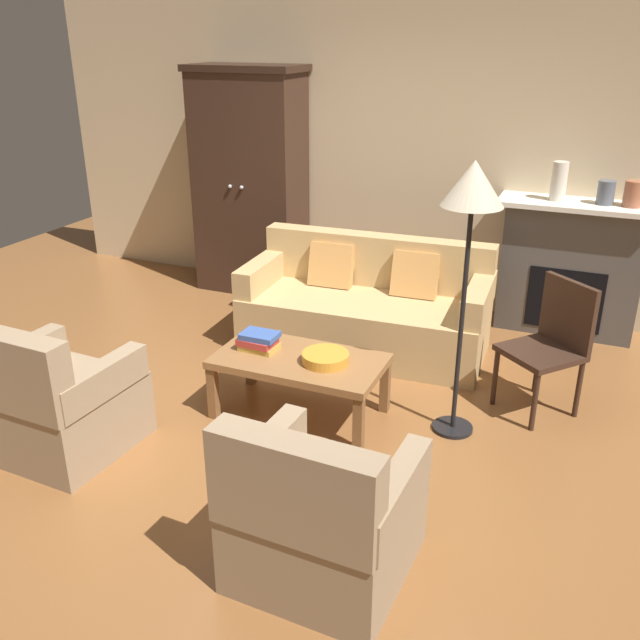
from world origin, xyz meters
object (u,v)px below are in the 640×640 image
Objects in this scene: book_stack at (259,341)px; mantel_vase_slate at (606,193)px; armoire at (250,182)px; fruit_bowl at (325,358)px; armchair_near_left at (56,404)px; couch at (366,310)px; side_chair_wooden at (552,339)px; floor_lamp at (472,201)px; mantel_vase_cream at (559,181)px; fireplace at (570,267)px; mantel_vase_terracotta at (634,194)px; armchair_near_right at (321,519)px; coffee_table at (299,365)px.

mantel_vase_slate is at bearing 47.15° from book_stack.
fruit_bowl is (1.64, -2.08, -0.60)m from armoire.
fruit_bowl is 0.35× the size of armchair_near_left.
couch is 1.54m from side_chair_wooden.
armoire reaches higher than fruit_bowl.
side_chair_wooden is 0.52× the size of floor_lamp.
side_chair_wooden reaches higher than armchair_near_left.
mantel_vase_slate is 4.30m from armchair_near_left.
armoire is at bearing 119.07° from book_stack.
fireplace is at bearing 5.69° from mantel_vase_cream.
fruit_bowl is 1.67m from armchair_near_left.
side_chair_wooden is (-0.18, -1.41, -0.70)m from mantel_vase_slate.
mantel_vase_terracotta is (1.83, 0.95, 0.90)m from couch.
mantel_vase_slate is at bearing 180.00° from mantel_vase_terracotta.
mantel_vase_slate reaches higher than couch.
floor_lamp is (1.29, 0.20, 1.02)m from book_stack.
mantel_vase_slate is at bearing 74.20° from armchair_near_right.
armoire is 3.13m from armchair_near_left.
mantel_vase_terracotta is (0.20, 0.00, 0.01)m from mantel_vase_slate.
fireplace is 1.43m from side_chair_wooden.
book_stack is 3.14m from mantel_vase_terracotta.
floor_lamp is at bearing 28.08° from armchair_near_left.
side_chair_wooden is (1.45, -0.46, 0.19)m from couch.
coffee_table is 1.25× the size of armchair_near_right.
armchair_near_left is (-2.67, -3.11, -0.25)m from fireplace.
book_stack is at bearing -158.13° from side_chair_wooden.
armoire reaches higher than mantel_vase_cream.
couch reaches higher than fruit_bowl.
armchair_near_left reaches higher than fruit_bowl.
mantel_vase_slate is at bearing 47.31° from armchair_near_left.
mantel_vase_slate is (0.36, 0.00, -0.06)m from mantel_vase_cream.
mantel_vase_terracotta is 3.75m from armchair_near_right.
couch is 1.81m from floor_lamp.
book_stack is at bearing 178.99° from fruit_bowl.
coffee_table is (-0.05, -1.20, 0.05)m from couch.
mantel_vase_slate is 0.93× the size of mantel_vase_terracotta.
mantel_vase_cream is 0.37m from mantel_vase_slate.
mantel_vase_terracotta reaches higher than side_chair_wooden.
floor_lamp is at bearing -99.53° from mantel_vase_cream.
armoire is 1.22× the size of floor_lamp.
mantel_vase_cream is at bearing 80.47° from floor_lamp.
fireplace is 2.99m from armoire.
mantel_vase_cream is at bearing 51.13° from armchair_near_left.
armchair_near_right is at bearing -102.93° from fireplace.
coffee_table is at bearing -1.88° from book_stack.
fireplace is 4.84× the size of book_stack.
floor_lamp is (0.29, 1.51, 1.18)m from armchair_near_right.
mantel_vase_terracotta is 1.62m from side_chair_wooden.
mantel_vase_terracotta reaches higher than fireplace.
mantel_vase_cream is at bearing -174.31° from fireplace.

